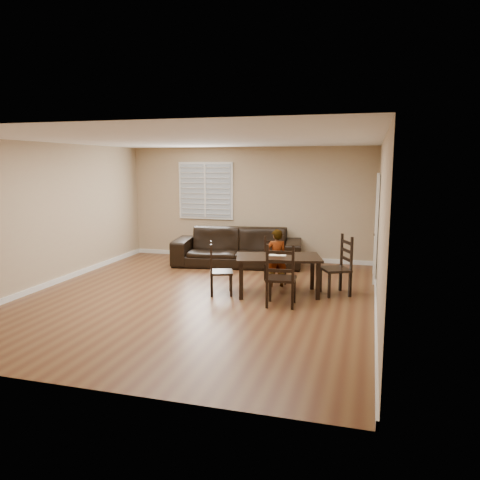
% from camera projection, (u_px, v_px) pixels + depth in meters
% --- Properties ---
extents(ground, '(7.00, 7.00, 0.00)m').
position_uv_depth(ground, '(199.00, 297.00, 8.19)').
color(ground, brown).
rests_on(ground, ground).
extents(room, '(6.04, 7.04, 2.72)m').
position_uv_depth(room, '(203.00, 193.00, 8.06)').
color(room, tan).
rests_on(room, ground).
extents(dining_table, '(1.64, 1.19, 0.69)m').
position_uv_depth(dining_table, '(278.00, 261.00, 8.27)').
color(dining_table, black).
rests_on(dining_table, ground).
extents(chair_near, '(0.51, 0.49, 0.90)m').
position_uv_depth(chair_near, '(274.00, 261.00, 9.23)').
color(chair_near, black).
rests_on(chair_near, ground).
extents(chair_far, '(0.50, 0.48, 1.05)m').
position_uv_depth(chair_far, '(280.00, 279.00, 7.50)').
color(chair_far, black).
rests_on(chair_far, ground).
extents(chair_left, '(0.51, 0.53, 0.94)m').
position_uv_depth(chair_left, '(215.00, 271.00, 8.30)').
color(chair_left, black).
rests_on(chair_left, ground).
extents(chair_right, '(0.62, 0.63, 1.06)m').
position_uv_depth(chair_right, '(342.00, 268.00, 8.31)').
color(chair_right, black).
rests_on(chair_right, ground).
extents(child, '(0.47, 0.41, 1.10)m').
position_uv_depth(child, '(276.00, 258.00, 8.81)').
color(child, gray).
rests_on(child, ground).
extents(napkin, '(0.34, 0.34, 0.00)m').
position_uv_depth(napkin, '(278.00, 254.00, 8.42)').
color(napkin, silver).
rests_on(napkin, dining_table).
extents(donut, '(0.09, 0.09, 0.03)m').
position_uv_depth(donut, '(279.00, 253.00, 8.42)').
color(donut, '#D0844A').
rests_on(donut, napkin).
extents(sofa, '(3.02, 1.53, 0.84)m').
position_uv_depth(sofa, '(237.00, 247.00, 10.69)').
color(sofa, black).
rests_on(sofa, ground).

